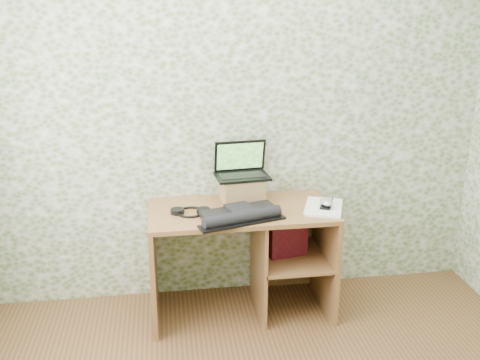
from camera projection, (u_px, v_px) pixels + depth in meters
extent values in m
plane|color=silver|center=(234.00, 116.00, 3.61)|extent=(3.50, 0.00, 3.50)
cube|color=brown|center=(241.00, 211.00, 3.49)|extent=(1.20, 0.60, 0.03)
cube|color=brown|center=(154.00, 268.00, 3.53)|extent=(0.03, 0.60, 0.72)
cube|color=brown|center=(325.00, 257.00, 3.69)|extent=(0.03, 0.60, 0.72)
cube|color=brown|center=(258.00, 261.00, 3.63)|extent=(0.02, 0.56, 0.72)
cube|color=brown|center=(292.00, 256.00, 3.65)|extent=(0.46, 0.56, 0.02)
cube|color=brown|center=(284.00, 241.00, 3.93)|extent=(0.48, 0.02, 0.72)
cube|color=olive|center=(242.00, 189.00, 3.60)|extent=(0.30, 0.26, 0.17)
cube|color=black|center=(242.00, 176.00, 3.57)|extent=(0.37, 0.27, 0.02)
cube|color=black|center=(242.00, 175.00, 3.56)|extent=(0.31, 0.16, 0.00)
cube|color=black|center=(240.00, 156.00, 3.63)|extent=(0.36, 0.09, 0.22)
cube|color=#164E1A|center=(240.00, 156.00, 3.62)|extent=(0.32, 0.07, 0.19)
cube|color=black|center=(239.00, 212.00, 3.38)|extent=(0.51, 0.30, 0.04)
cube|color=black|center=(239.00, 211.00, 3.37)|extent=(0.19, 0.19, 0.06)
cylinder|color=black|center=(242.00, 217.00, 3.25)|extent=(0.51, 0.21, 0.08)
cube|color=black|center=(242.00, 222.00, 3.26)|extent=(0.56, 0.26, 0.01)
torus|color=black|center=(190.00, 212.00, 3.41)|extent=(0.20, 0.20, 0.02)
cylinder|color=black|center=(177.00, 211.00, 3.41)|extent=(0.09, 0.09, 0.03)
cylinder|color=black|center=(203.00, 211.00, 3.42)|extent=(0.09, 0.09, 0.03)
cube|color=white|center=(324.00, 207.00, 3.49)|extent=(0.34, 0.39, 0.02)
ellipsoid|color=silver|center=(326.00, 204.00, 3.47)|extent=(0.12, 0.15, 0.04)
cylinder|color=black|center=(332.00, 201.00, 3.57)|extent=(0.06, 0.13, 0.01)
cube|color=maroon|center=(288.00, 234.00, 3.60)|extent=(0.27, 0.13, 0.31)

